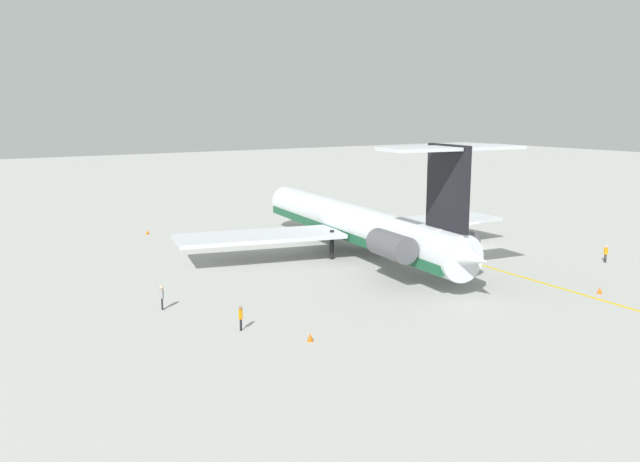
{
  "coord_description": "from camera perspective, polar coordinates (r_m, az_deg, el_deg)",
  "views": [
    {
      "loc": [
        -48.3,
        50.11,
        14.29
      ],
      "look_at": [
        3.66,
        16.56,
        2.74
      ],
      "focal_mm": 36.64,
      "sensor_mm": 36.0,
      "label": 1
    }
  ],
  "objects": [
    {
      "name": "ground",
      "position": [
        71.05,
        12.93,
        -1.3
      ],
      "size": [
        323.84,
        323.84,
        0.0
      ],
      "primitive_type": "plane",
      "color": "#ADADA8"
    },
    {
      "name": "main_jetliner",
      "position": [
        64.09,
        3.44,
        0.58
      ],
      "size": [
        40.02,
        35.44,
        11.66
      ],
      "rotation": [
        0.0,
        0.0,
        -0.13
      ],
      "color": "silver",
      "rests_on": "ground"
    },
    {
      "name": "ground_crew_near_nose",
      "position": [
        43.29,
        -6.95,
        -7.3
      ],
      "size": [
        0.31,
        0.33,
        1.67
      ],
      "rotation": [
        0.0,
        0.0,
        0.75
      ],
      "color": "black",
      "rests_on": "ground"
    },
    {
      "name": "ground_crew_portside",
      "position": [
        48.64,
        -13.66,
        -5.4
      ],
      "size": [
        0.46,
        0.29,
        1.82
      ],
      "rotation": [
        0.0,
        0.0,
        4.57
      ],
      "color": "black",
      "rests_on": "ground"
    },
    {
      "name": "ground_crew_starboard",
      "position": [
        67.35,
        23.7,
        -1.66
      ],
      "size": [
        0.43,
        0.27,
        1.67
      ],
      "rotation": [
        0.0,
        0.0,
        1.56
      ],
      "color": "black",
      "rests_on": "ground"
    },
    {
      "name": "safety_cone_nose",
      "position": [
        41.33,
        -0.87,
        -9.25
      ],
      "size": [
        0.4,
        0.4,
        0.55
      ],
      "primitive_type": "cone",
      "color": "#EA590F",
      "rests_on": "ground"
    },
    {
      "name": "safety_cone_wingtip",
      "position": [
        78.31,
        -14.84,
        -0.09
      ],
      "size": [
        0.4,
        0.4,
        0.55
      ],
      "primitive_type": "cone",
      "color": "#EA590F",
      "rests_on": "ground"
    },
    {
      "name": "safety_cone_tail",
      "position": [
        56.04,
        23.24,
        -4.79
      ],
      "size": [
        0.4,
        0.4,
        0.55
      ],
      "primitive_type": "cone",
      "color": "#EA590F",
      "rests_on": "ground"
    },
    {
      "name": "taxiway_centreline",
      "position": [
        70.45,
        8.11,
        -1.23
      ],
      "size": [
        70.9,
        4.6,
        0.01
      ],
      "primitive_type": "cube",
      "rotation": [
        0.0,
        0.0,
        -0.06
      ],
      "color": "gold",
      "rests_on": "ground"
    }
  ]
}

